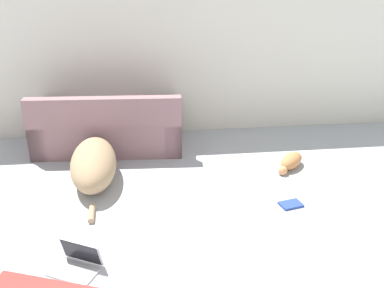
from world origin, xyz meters
TOP-DOWN VIEW (x-y plane):
  - wall_back at (0.00, 4.64)m, footprint 7.40×0.06m
  - couch at (-1.39, 4.11)m, footprint 1.82×0.89m
  - dog at (-1.50, 3.33)m, footprint 0.52×1.63m
  - cat at (0.68, 3.31)m, footprint 0.44×0.47m
  - laptop_open at (-1.50, 1.83)m, footprint 0.43×0.39m
  - book_blue at (0.42, 2.52)m, footprint 0.24×0.19m

SIDE VIEW (x-z plane):
  - book_blue at x=0.42m, z-range 0.00..0.02m
  - laptop_open at x=-1.50m, z-range -0.04..0.18m
  - cat at x=0.68m, z-range 0.00..0.16m
  - dog at x=-1.50m, z-range -0.01..0.40m
  - couch at x=-1.39m, z-range -0.12..0.64m
  - wall_back at x=0.00m, z-range 0.00..2.58m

